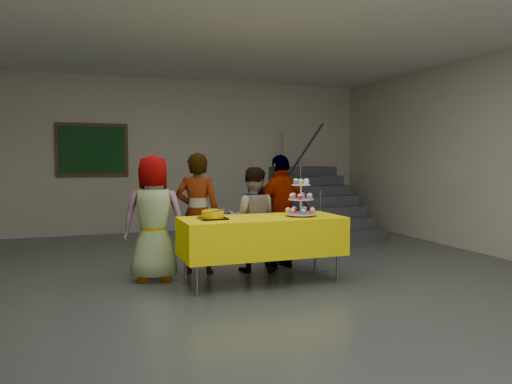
# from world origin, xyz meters

# --- Properties ---
(room_shell) EXTENTS (10.00, 10.04, 3.02)m
(room_shell) POSITION_xyz_m (0.00, 0.02, 2.13)
(room_shell) COLOR #4C514C
(room_shell) RESTS_ON ground
(bake_table) EXTENTS (1.88, 0.78, 0.77)m
(bake_table) POSITION_xyz_m (0.23, 0.52, 0.56)
(bake_table) COLOR #595960
(bake_table) RESTS_ON ground
(cupcake_stand) EXTENTS (0.38, 0.38, 0.44)m
(cupcake_stand) POSITION_xyz_m (0.70, 0.45, 0.94)
(cupcake_stand) COLOR silver
(cupcake_stand) RESTS_ON bake_table
(bear_cake) EXTENTS (0.32, 0.36, 0.12)m
(bear_cake) POSITION_xyz_m (-0.35, 0.54, 0.83)
(bear_cake) COLOR black
(bear_cake) RESTS_ON bake_table
(schoolchild_a) EXTENTS (0.82, 0.62, 1.49)m
(schoolchild_a) POSITION_xyz_m (-0.94, 1.05, 0.75)
(schoolchild_a) COLOR slate
(schoolchild_a) RESTS_ON ground
(schoolchild_b) EXTENTS (0.66, 0.56, 1.52)m
(schoolchild_b) POSITION_xyz_m (-0.37, 1.23, 0.76)
(schoolchild_b) COLOR slate
(schoolchild_b) RESTS_ON ground
(schoolchild_c) EXTENTS (0.79, 0.70, 1.34)m
(schoolchild_c) POSITION_xyz_m (0.32, 1.12, 0.67)
(schoolchild_c) COLOR slate
(schoolchild_c) RESTS_ON ground
(schoolchild_d) EXTENTS (0.93, 0.50, 1.50)m
(schoolchild_d) POSITION_xyz_m (0.76, 1.19, 0.75)
(schoolchild_d) COLOR slate
(schoolchild_d) RESTS_ON ground
(staircase) EXTENTS (1.30, 2.40, 2.04)m
(staircase) POSITION_xyz_m (2.70, 4.13, 0.49)
(staircase) COLOR #424447
(staircase) RESTS_ON ground
(noticeboard) EXTENTS (1.30, 0.05, 1.00)m
(noticeboard) POSITION_xyz_m (-1.50, 4.96, 1.60)
(noticeboard) COLOR #472B16
(noticeboard) RESTS_ON ground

